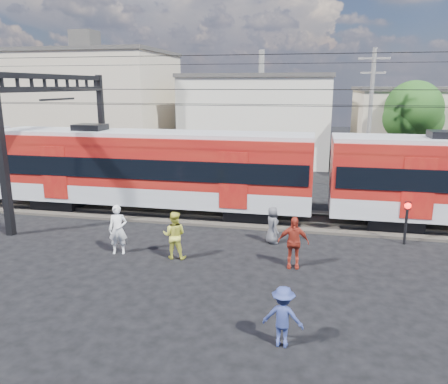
{
  "coord_description": "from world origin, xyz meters",
  "views": [
    {
      "loc": [
        2.87,
        -12.4,
        6.37
      ],
      "look_at": [
        -0.76,
        5.0,
        2.03
      ],
      "focal_mm": 35.0,
      "sensor_mm": 36.0,
      "label": 1
    }
  ],
  "objects": [
    {
      "name": "building_west",
      "position": [
        -17.0,
        24.0,
        4.66
      ],
      "size": [
        14.28,
        10.2,
        9.3
      ],
      "color": "#BCAA90",
      "rests_on": "ground"
    },
    {
      "name": "pedestrian_d",
      "position": [
        2.29,
        2.45,
        0.95
      ],
      "size": [
        1.14,
        0.54,
        1.89
      ],
      "primitive_type": "imported",
      "rotation": [
        0.0,
        0.0,
        0.07
      ],
      "color": "maroon",
      "rests_on": "ground"
    },
    {
      "name": "track_bed",
      "position": [
        0.0,
        8.0,
        0.06
      ],
      "size": [
        70.0,
        3.4,
        0.12
      ],
      "primitive_type": "cube",
      "color": "#2D2823",
      "rests_on": "ground"
    },
    {
      "name": "pedestrian_c",
      "position": [
        2.3,
        -2.53,
        0.79
      ],
      "size": [
        1.08,
        0.68,
        1.59
      ],
      "primitive_type": "imported",
      "rotation": [
        0.0,
        0.0,
        3.05
      ],
      "color": "navy",
      "rests_on": "ground"
    },
    {
      "name": "tree_near",
      "position": [
        9.19,
        18.09,
        4.66
      ],
      "size": [
        3.82,
        3.64,
        6.72
      ],
      "color": "#382619",
      "rests_on": "ground"
    },
    {
      "name": "commuter_train",
      "position": [
        -4.92,
        8.0,
        2.4
      ],
      "size": [
        50.3,
        3.08,
        4.17
      ],
      "color": "black",
      "rests_on": "ground"
    },
    {
      "name": "pedestrian_a",
      "position": [
        -4.41,
        2.44,
        0.97
      ],
      "size": [
        0.8,
        0.63,
        1.93
      ],
      "primitive_type": "imported",
      "rotation": [
        0.0,
        0.0,
        0.26
      ],
      "color": "white",
      "rests_on": "ground"
    },
    {
      "name": "building_midwest",
      "position": [
        -2.0,
        27.0,
        3.66
      ],
      "size": [
        12.24,
        12.24,
        7.3
      ],
      "color": "beige",
      "rests_on": "ground"
    },
    {
      "name": "rail_far",
      "position": [
        0.0,
        8.75,
        0.18
      ],
      "size": [
        70.0,
        0.12,
        0.12
      ],
      "primitive_type": "cube",
      "color": "#59544C",
      "rests_on": "track_bed"
    },
    {
      "name": "utility_pole_mid",
      "position": [
        6.0,
        15.0,
        4.53
      ],
      "size": [
        1.8,
        0.24,
        8.5
      ],
      "color": "slate",
      "rests_on": "ground"
    },
    {
      "name": "crossing_signal",
      "position": [
        6.68,
        5.75,
        1.26
      ],
      "size": [
        0.26,
        0.26,
        1.82
      ],
      "color": "black",
      "rests_on": "ground"
    },
    {
      "name": "pedestrian_b",
      "position": [
        -2.13,
        2.41,
        0.91
      ],
      "size": [
        0.93,
        0.75,
        1.83
      ],
      "primitive_type": "imported",
      "rotation": [
        0.0,
        0.0,
        3.21
      ],
      "color": "gold",
      "rests_on": "ground"
    },
    {
      "name": "ground",
      "position": [
        0.0,
        0.0,
        0.0
      ],
      "size": [
        120.0,
        120.0,
        0.0
      ],
      "primitive_type": "plane",
      "color": "black",
      "rests_on": "ground"
    },
    {
      "name": "pedestrian_e",
      "position": [
        1.32,
        4.8,
        0.77
      ],
      "size": [
        0.81,
        0.9,
        1.55
      ],
      "primitive_type": "imported",
      "rotation": [
        0.0,
        0.0,
        2.11
      ],
      "color": "#48484D",
      "rests_on": "ground"
    },
    {
      "name": "rail_near",
      "position": [
        0.0,
        7.25,
        0.18
      ],
      "size": [
        70.0,
        0.12,
        0.12
      ],
      "primitive_type": "cube",
      "color": "#59544C",
      "rests_on": "track_bed"
    },
    {
      "name": "catenary",
      "position": [
        -8.65,
        8.0,
        5.14
      ],
      "size": [
        70.0,
        9.3,
        7.52
      ],
      "color": "black",
      "rests_on": "ground"
    }
  ]
}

